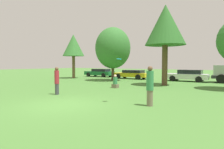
# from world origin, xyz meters

# --- Properties ---
(ground_plane) EXTENTS (120.00, 120.00, 0.00)m
(ground_plane) POSITION_xyz_m (0.00, 0.00, 0.00)
(ground_plane) COLOR #477A33
(person_thrower) EXTENTS (0.28, 0.28, 1.73)m
(person_thrower) POSITION_xyz_m (-2.68, 1.89, 0.90)
(person_thrower) COLOR #3F3F47
(person_thrower) RESTS_ON ground
(person_catcher) EXTENTS (0.33, 0.33, 1.82)m
(person_catcher) POSITION_xyz_m (3.46, 2.11, 0.93)
(person_catcher) COLOR #726651
(person_catcher) RESTS_ON ground
(frisbee) EXTENTS (0.24, 0.24, 0.05)m
(frisbee) POSITION_xyz_m (1.92, 1.89, 2.16)
(frisbee) COLOR #19B2D8
(bystander_sitting) EXTENTS (0.46, 0.39, 1.06)m
(bystander_sitting) POSITION_xyz_m (-1.56, 6.77, 0.44)
(bystander_sitting) COLOR #726651
(bystander_sitting) RESTS_ON ground
(tree_0) EXTENTS (2.86, 2.86, 5.83)m
(tree_0) POSITION_xyz_m (-12.06, 12.44, 4.34)
(tree_0) COLOR brown
(tree_0) RESTS_ON ground
(tree_1) EXTENTS (3.99, 3.99, 6.04)m
(tree_1) POSITION_xyz_m (-5.54, 12.23, 3.70)
(tree_1) COLOR #473323
(tree_1) RESTS_ON ground
(tree_2) EXTENTS (3.56, 3.56, 7.14)m
(tree_2) POSITION_xyz_m (1.00, 10.89, 5.29)
(tree_2) COLOR brown
(tree_2) RESTS_ON ground
(parked_car_green) EXTENTS (4.53, 2.01, 1.17)m
(parked_car_green) POSITION_xyz_m (-11.05, 16.77, 0.62)
(parked_car_green) COLOR #196633
(parked_car_green) RESTS_ON ground
(parked_car_yellow) EXTENTS (4.57, 2.01, 1.13)m
(parked_car_yellow) POSITION_xyz_m (-5.11, 15.85, 0.61)
(parked_car_yellow) COLOR gold
(parked_car_yellow) RESTS_ON ground
(parked_car_white) EXTENTS (4.35, 2.01, 1.27)m
(parked_car_white) POSITION_xyz_m (1.75, 16.13, 0.67)
(parked_car_white) COLOR silver
(parked_car_white) RESTS_ON ground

